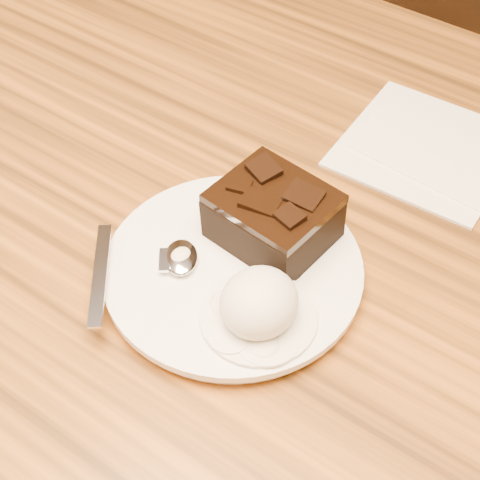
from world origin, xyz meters
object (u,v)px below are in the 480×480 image
Objects in this scene: brownie at (273,218)px; spoon at (181,259)px; ice_cream_scoop at (259,303)px; napkin at (427,148)px; dining_table at (191,393)px; plate at (233,272)px.

brownie reaches higher than spoon.
brownie is 0.58× the size of spoon.
spoon is at bearing -123.31° from brownie.
napkin is (0.01, 0.27, -0.04)m from ice_cream_scoop.
plate is (0.11, -0.06, 0.38)m from dining_table.
plate is 1.35× the size of spoon.
ice_cream_scoop is (0.04, -0.08, -0.00)m from brownie.
spoon is (-0.08, 0.01, -0.02)m from ice_cream_scoop.
dining_table is 5.61× the size of plate.
dining_table is at bearing 174.37° from brownie.
spoon is 0.28m from napkin.
plate reaches higher than dining_table.
napkin is at bearing 76.20° from plate.
spoon is at bearing -46.69° from dining_table.
brownie reaches higher than dining_table.
dining_table is 0.43m from brownie.
napkin is (0.06, 0.24, -0.01)m from plate.
napkin is (0.10, 0.26, -0.02)m from spoon.
ice_cream_scoop reaches higher than plate.
dining_table is at bearing 150.54° from ice_cream_scoop.
napkin reaches higher than dining_table.
plate is 1.38× the size of napkin.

